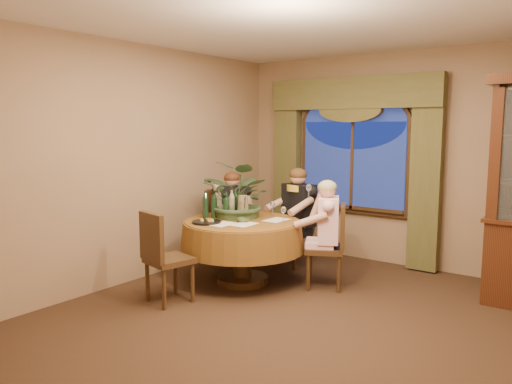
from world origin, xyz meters
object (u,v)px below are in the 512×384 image
Objects in this scene: wine_bottle_2 at (226,206)px; stoneware_vase at (243,207)px; chair_back_right at (292,230)px; wine_bottle_4 at (232,204)px; wine_bottle_5 at (206,204)px; chair_right at (324,246)px; person_pink at (328,234)px; chair_back at (225,226)px; person_back at (232,217)px; centerpiece_plant at (241,169)px; wine_bottle_1 at (214,204)px; wine_bottle_3 at (235,202)px; wine_bottle_0 at (219,202)px; olive_bowl at (243,220)px; dining_table at (242,252)px; chair_front_left at (169,257)px; person_scarf at (299,218)px.

stoneware_vase is at bearing 58.36° from wine_bottle_2.
wine_bottle_4 is (-0.30, -0.89, 0.44)m from chair_back_right.
wine_bottle_5 is (-0.27, -0.05, 0.00)m from wine_bottle_2.
person_pink is (0.03, 0.03, 0.14)m from chair_right.
stoneware_vase is at bearing 82.39° from chair_right.
chair_back is 0.18m from person_back.
centerpiece_plant is 2.95× the size of wine_bottle_4.
wine_bottle_1 is 1.00× the size of wine_bottle_3.
wine_bottle_0 is 1.00× the size of wine_bottle_1.
wine_bottle_4 is (0.05, -0.13, 0.00)m from wine_bottle_3.
chair_back is 6.55× the size of olive_bowl.
stoneware_vase is at bearing 122.27° from dining_table.
wine_bottle_1 reaches higher than chair_front_left.
person_back is 0.68m from wine_bottle_3.
chair_back_right is at bearing 59.17° from wine_bottle_0.
person_back is at bearing 136.24° from olive_bowl.
wine_bottle_0 and wine_bottle_5 have the same top height.
wine_bottle_3 and wine_bottle_5 have the same top height.
olive_bowl is 0.44× the size of wine_bottle_0.
wine_bottle_1 reaches higher than stoneware_vase.
person_scarf reaches higher than chair_front_left.
person_pink is at bearing 64.82° from chair_front_left.
stoneware_vase is 0.28× the size of centerpiece_plant.
olive_bowl reaches higher than dining_table.
chair_back is 0.77× the size of person_pink.
wine_bottle_5 is (-0.53, -0.05, 0.14)m from olive_bowl.
person_back is 0.80m from wine_bottle_4.
dining_table is 5.29× the size of stoneware_vase.
chair_right is 0.15m from person_pink.
stoneware_vase is at bearing 127.88° from olive_bowl.
dining_table is 0.53m from stoneware_vase.
chair_back_right is 0.94m from wine_bottle_3.
wine_bottle_1 is (-0.31, -0.17, 0.03)m from stoneware_vase.
wine_bottle_0 is at bearing 77.76° from person_pink.
wine_bottle_1 reaches higher than chair_back.
wine_bottle_3 is (-1.13, -0.21, 0.44)m from chair_right.
chair_right is 1.00× the size of chair_back_right.
person_pink reaches higher than chair_back_right.
chair_back_right is 1.19m from centerpiece_plant.
olive_bowl is (0.88, -0.72, 0.29)m from chair_back.
centerpiece_plant reaches higher than person_back.
person_pink is 3.77× the size of wine_bottle_4.
chair_right is at bearing 32.47° from olive_bowl.
wine_bottle_0 and wine_bottle_3 have the same top height.
chair_back_right is at bearing 28.64° from chair_right.
person_scarf is 0.89m from stoneware_vase.
person_pink is 4.54× the size of stoneware_vase.
wine_bottle_3 is (0.42, -0.44, 0.30)m from person_back.
person_back is 0.67m from wine_bottle_0.
chair_right and chair_front_left have the same top height.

